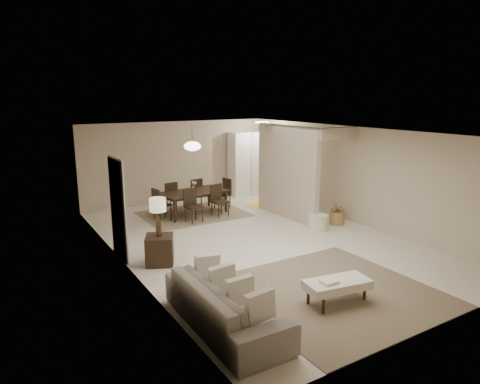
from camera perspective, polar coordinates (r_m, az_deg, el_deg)
floor at (r=9.92m, az=2.18°, el=-6.48°), size 9.00×9.00×0.00m
ceiling at (r=9.40m, az=2.31°, el=8.07°), size 9.00×9.00×0.00m
back_wall at (r=13.50m, az=-8.37°, el=4.01°), size 6.00×0.00×6.00m
left_wall at (r=8.35m, az=-15.21°, el=-1.66°), size 0.00×9.00×9.00m
right_wall at (r=11.48m, az=14.84°, el=2.20°), size 0.00×9.00×9.00m
partition at (r=11.61m, az=6.26°, el=2.66°), size 0.15×2.50×2.50m
doorway at (r=8.97m, az=-16.02°, el=-2.23°), size 0.04×0.90×2.04m
pantry_cabinet at (r=14.30m, az=0.93°, el=3.81°), size 1.20×0.55×2.10m
flush_light at (r=13.33m, az=2.97°, el=9.24°), size 0.44×0.44×0.05m
living_rug at (r=7.61m, az=12.24°, el=-12.89°), size 3.20×3.20×0.01m
sofa at (r=6.33m, az=-2.03°, el=-14.71°), size 2.37×0.96×0.69m
ottoman_bench at (r=7.16m, az=12.84°, el=-11.98°), size 1.12×0.65×0.38m
side_table at (r=8.64m, az=-10.66°, el=-7.60°), size 0.70×0.70×0.58m
table_lamp at (r=8.39m, az=-10.90°, el=-2.13°), size 0.32×0.32×0.76m
round_pouf at (r=10.82m, az=10.34°, el=-3.99°), size 0.49×0.49×0.38m
wicker_basket at (r=11.38m, az=12.79°, el=-3.41°), size 0.51×0.51×0.33m
dining_rug at (r=12.12m, az=-6.15°, el=-2.94°), size 2.80×2.10×0.01m
dining_table at (r=12.04m, az=-6.18°, el=-1.47°), size 1.98×1.27×0.65m
dining_chairs at (r=12.01m, az=-6.19°, el=-0.92°), size 2.42×1.87×0.89m
vase at (r=11.95m, az=-6.23°, el=0.44°), size 0.22×0.22×0.17m
yellow_mat at (r=13.14m, az=3.22°, el=-1.65°), size 1.12×0.84×0.01m
pendant_light at (r=11.76m, az=-6.37°, el=6.09°), size 0.46×0.46×0.71m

